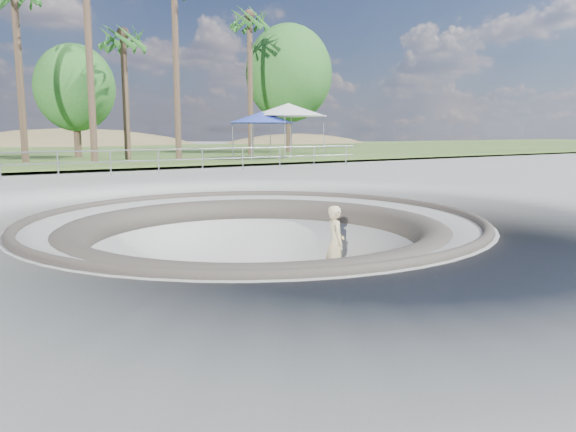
% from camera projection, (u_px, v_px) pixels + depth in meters
% --- Properties ---
extents(ground, '(180.00, 180.00, 0.00)m').
position_uv_depth(ground, '(255.00, 219.00, 12.66)').
color(ground, '#989893').
rests_on(ground, ground).
extents(skate_bowl, '(14.00, 14.00, 4.10)m').
position_uv_depth(skate_bowl, '(255.00, 297.00, 12.94)').
color(skate_bowl, '#989893').
rests_on(skate_bowl, ground).
extents(grass_strip, '(180.00, 36.00, 0.12)m').
position_uv_depth(grass_strip, '(30.00, 154.00, 41.05)').
color(grass_strip, '#3F5923').
rests_on(grass_strip, ground).
extents(distant_hills, '(103.20, 45.00, 28.60)m').
position_uv_depth(distant_hills, '(41.00, 210.00, 63.51)').
color(distant_hills, brown).
rests_on(distant_hills, ground).
extents(safety_railing, '(25.00, 0.06, 1.03)m').
position_uv_depth(safety_railing, '(111.00, 162.00, 22.59)').
color(safety_railing, gray).
rests_on(safety_railing, ground).
extents(skateboard, '(0.84, 0.32, 0.08)m').
position_uv_depth(skateboard, '(335.00, 280.00, 14.49)').
color(skateboard, olive).
rests_on(skateboard, ground).
extents(skater, '(0.67, 0.81, 1.91)m').
position_uv_depth(skater, '(335.00, 243.00, 14.34)').
color(skater, beige).
rests_on(skater, skateboard).
extents(canopy_white, '(6.53, 6.53, 3.33)m').
position_uv_depth(canopy_white, '(288.00, 110.00, 34.51)').
color(canopy_white, gray).
rests_on(canopy_white, ground).
extents(canopy_blue, '(5.49, 5.49, 2.77)m').
position_uv_depth(canopy_blue, '(261.00, 118.00, 33.41)').
color(canopy_blue, gray).
rests_on(canopy_blue, ground).
extents(palm_d, '(2.60, 2.60, 8.03)m').
position_uv_depth(palm_d, '(123.00, 41.00, 31.78)').
color(palm_d, brown).
rests_on(palm_d, ground).
extents(palm_f, '(2.60, 2.60, 10.20)m').
position_uv_depth(palm_f, '(250.00, 23.00, 37.32)').
color(palm_f, brown).
rests_on(palm_f, ground).
extents(bushy_tree_mid, '(4.89, 4.45, 7.05)m').
position_uv_depth(bushy_tree_mid, '(75.00, 88.00, 34.66)').
color(bushy_tree_mid, brown).
rests_on(bushy_tree_mid, ground).
extents(bushy_tree_right, '(6.82, 6.20, 9.84)m').
position_uv_depth(bushy_tree_right, '(289.00, 73.00, 43.16)').
color(bushy_tree_right, brown).
rests_on(bushy_tree_right, ground).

